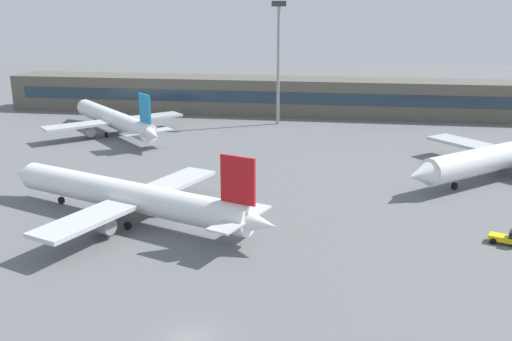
% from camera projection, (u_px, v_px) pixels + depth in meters
% --- Properties ---
extents(ground_plane, '(400.00, 400.00, 0.00)m').
position_uv_depth(ground_plane, '(260.00, 190.00, 83.99)').
color(ground_plane, slate).
extents(terminal_building, '(148.80, 12.13, 9.00)m').
position_uv_depth(terminal_building, '(296.00, 96.00, 142.28)').
color(terminal_building, '#5B564C').
rests_on(terminal_building, ground_plane).
extents(airplane_near, '(41.11, 29.46, 10.60)m').
position_uv_depth(airplane_near, '(127.00, 196.00, 71.45)').
color(airplane_near, white).
rests_on(airplane_near, ground_plane).
extents(airplane_mid, '(37.36, 34.14, 11.58)m').
position_uv_depth(airplane_mid, '(511.00, 155.00, 90.15)').
color(airplane_mid, silver).
rests_on(airplane_mid, ground_plane).
extents(airplane_far, '(32.59, 33.26, 10.65)m').
position_uv_depth(airplane_far, '(113.00, 119.00, 120.13)').
color(airplane_far, white).
rests_on(airplane_far, ground_plane).
extents(baggage_tug_yellow, '(3.90, 2.82, 1.75)m').
position_uv_depth(baggage_tug_yellow, '(508.00, 238.00, 64.56)').
color(baggage_tug_yellow, yellow).
rests_on(baggage_tug_yellow, ground_plane).
extents(floodlight_tower_west, '(3.20, 0.80, 27.57)m').
position_uv_depth(floodlight_tower_west, '(278.00, 55.00, 126.82)').
color(floodlight_tower_west, gray).
rests_on(floodlight_tower_west, ground_plane).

